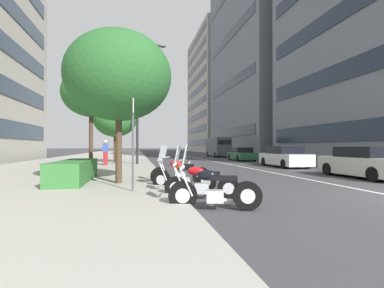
% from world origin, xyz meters
% --- Properties ---
extents(sidewalk_right_plaza, '(160.00, 10.63, 0.15)m').
position_xyz_m(sidewalk_right_plaza, '(30.00, 11.47, 0.07)').
color(sidewalk_right_plaza, '#A39E93').
rests_on(sidewalk_right_plaza, ground).
extents(lane_centre_stripe, '(110.00, 0.16, 0.01)m').
position_xyz_m(lane_centre_stripe, '(35.00, 0.00, 0.00)').
color(lane_centre_stripe, silver).
rests_on(lane_centre_stripe, ground).
extents(motorcycle_far_end_row, '(0.75, 2.09, 1.49)m').
position_xyz_m(motorcycle_far_end_row, '(-0.01, 5.64, 0.45)').
color(motorcycle_far_end_row, black).
rests_on(motorcycle_far_end_row, ground).
extents(motorcycle_nearest_camera, '(0.82, 2.02, 1.47)m').
position_xyz_m(motorcycle_nearest_camera, '(1.36, 5.62, 0.43)').
color(motorcycle_nearest_camera, black).
rests_on(motorcycle_nearest_camera, ground).
extents(motorcycle_second_in_row, '(1.26, 1.96, 1.48)m').
position_xyz_m(motorcycle_second_in_row, '(2.89, 5.88, 0.44)').
color(motorcycle_second_in_row, black).
rests_on(motorcycle_second_in_row, ground).
extents(motorcycle_under_tarp, '(0.72, 2.21, 1.49)m').
position_xyz_m(motorcycle_under_tarp, '(4.17, 5.78, 0.45)').
color(motorcycle_under_tarp, black).
rests_on(motorcycle_under_tarp, ground).
extents(car_approaching_light, '(4.15, 1.90, 1.43)m').
position_xyz_m(car_approaching_light, '(4.89, -2.95, 0.68)').
color(car_approaching_light, beige).
rests_on(car_approaching_light, ground).
extents(car_mid_block_traffic, '(4.69, 1.98, 1.46)m').
position_xyz_m(car_mid_block_traffic, '(11.95, -2.93, 0.68)').
color(car_mid_block_traffic, silver).
rests_on(car_mid_block_traffic, ground).
extents(car_following_behind, '(4.29, 1.95, 1.33)m').
position_xyz_m(car_following_behind, '(20.65, -3.15, 0.62)').
color(car_following_behind, '#236038').
rests_on(car_following_behind, ground).
extents(delivery_van_ahead, '(5.91, 2.15, 2.63)m').
position_xyz_m(delivery_van_ahead, '(30.78, -3.69, 1.41)').
color(delivery_van_ahead, '#4C5156').
rests_on(delivery_van_ahead, ground).
extents(parking_sign_by_curb, '(0.32, 0.06, 2.72)m').
position_xyz_m(parking_sign_by_curb, '(2.16, 7.45, 1.78)').
color(parking_sign_by_curb, '#47494C').
rests_on(parking_sign_by_curb, sidewalk_right_plaza).
extents(street_lamp_with_banners, '(1.26, 2.21, 9.03)m').
position_xyz_m(street_lamp_with_banners, '(14.91, 6.98, 5.48)').
color(street_lamp_with_banners, '#232326').
rests_on(street_lamp_with_banners, sidewalk_right_plaza).
extents(clipped_hedge_bed, '(4.04, 1.10, 0.77)m').
position_xyz_m(clipped_hedge_bed, '(4.91, 9.61, 0.53)').
color(clipped_hedge_bed, '#337033').
rests_on(clipped_hedge_bed, sidewalk_right_plaza).
extents(street_tree_near_plaza_corner, '(3.72, 3.72, 5.37)m').
position_xyz_m(street_tree_near_plaza_corner, '(4.05, 7.96, 3.93)').
color(street_tree_near_plaza_corner, '#473323').
rests_on(street_tree_near_plaza_corner, sidewalk_right_plaza).
extents(street_tree_mid_sidewalk, '(3.17, 3.17, 5.63)m').
position_xyz_m(street_tree_mid_sidewalk, '(10.23, 9.82, 4.42)').
color(street_tree_mid_sidewalk, '#473323').
rests_on(street_tree_mid_sidewalk, sidewalk_right_plaza).
extents(street_tree_by_lamp_post, '(3.38, 3.38, 4.91)m').
position_xyz_m(street_tree_by_lamp_post, '(16.72, 8.99, 3.62)').
color(street_tree_by_lamp_post, '#473323').
rests_on(street_tree_by_lamp_post, sidewalk_right_plaza).
extents(pedestrian_on_plaza, '(0.30, 0.42, 1.74)m').
position_xyz_m(pedestrian_on_plaza, '(14.04, 9.44, 1.03)').
color(pedestrian_on_plaza, maroon).
rests_on(pedestrian_on_plaza, sidewalk_right_plaza).
extents(office_tower_near_left, '(23.93, 21.23, 47.31)m').
position_xyz_m(office_tower_near_left, '(39.20, -18.73, 23.66)').
color(office_tower_near_left, slate).
rests_on(office_tower_near_left, ground).
extents(office_tower_mid_left, '(24.50, 16.94, 31.13)m').
position_xyz_m(office_tower_mid_left, '(65.88, -16.57, 15.57)').
color(office_tower_mid_left, '#B7B2A3').
rests_on(office_tower_mid_left, ground).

